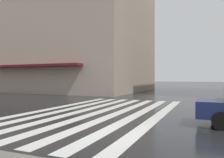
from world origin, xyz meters
name	(u,v)px	position (x,y,z in m)	size (l,w,h in m)	color
ground_plane	(117,133)	(0.00, 0.00, 0.00)	(220.00, 220.00, 0.00)	black
zebra_crossing	(101,111)	(4.00, 2.44, 0.00)	(13.00, 6.50, 0.01)	silver
haussmann_block_mid	(68,20)	(21.18, 15.89, 10.02)	(18.57, 21.34, 20.47)	tan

